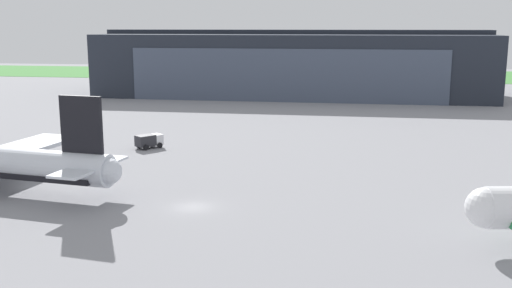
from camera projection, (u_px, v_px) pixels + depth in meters
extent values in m
plane|color=gray|center=(193.00, 207.00, 65.22)|extent=(440.00, 440.00, 0.00)
cube|color=#43853B|center=(310.00, 74.00, 236.53)|extent=(440.00, 56.00, 0.08)
cube|color=#232833|center=(293.00, 64.00, 168.36)|extent=(106.87, 35.37, 17.00)
cube|color=#424C60|center=(286.00, 76.00, 151.45)|extent=(81.22, 0.30, 13.60)
cube|color=#232833|center=(293.00, 32.00, 166.55)|extent=(106.87, 8.49, 1.20)
sphere|color=silver|center=(109.00, 171.00, 65.52)|extent=(2.93, 2.93, 2.93)
cube|color=black|center=(81.00, 125.00, 65.43)|extent=(5.15, 1.10, 6.39)
cube|color=silver|center=(104.00, 161.00, 68.78)|extent=(4.25, 5.70, 0.28)
cube|color=silver|center=(75.00, 172.00, 63.48)|extent=(4.25, 5.70, 0.28)
cube|color=silver|center=(23.00, 148.00, 80.24)|extent=(8.67, 18.15, 0.56)
cylinder|color=gray|center=(12.00, 159.00, 79.43)|extent=(3.82, 2.54, 2.07)
sphere|color=white|center=(486.00, 208.00, 52.17)|extent=(3.64, 3.64, 3.64)
cube|color=silver|center=(157.00, 139.00, 96.99)|extent=(2.44, 2.34, 1.67)
cube|color=#28282D|center=(145.00, 141.00, 95.59)|extent=(3.43, 3.55, 1.76)
cylinder|color=black|center=(160.00, 145.00, 96.22)|extent=(0.78, 0.87, 0.92)
cylinder|color=black|center=(152.00, 143.00, 97.86)|extent=(0.78, 0.87, 0.92)
cylinder|color=black|center=(146.00, 147.00, 94.56)|extent=(0.78, 0.87, 0.92)
cylinder|color=black|center=(139.00, 145.00, 96.19)|extent=(0.78, 0.87, 0.92)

